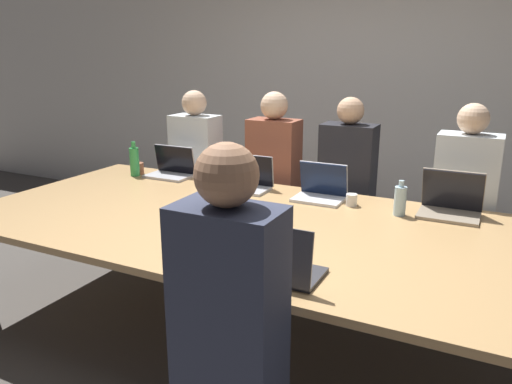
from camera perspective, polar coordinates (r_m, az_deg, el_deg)
name	(u,v)px	position (r m, az deg, el deg)	size (l,w,h in m)	color
ground_plane	(262,335)	(3.26, 0.72, -16.04)	(24.00, 24.00, 0.00)	#4C4742
curtain_wall	(369,86)	(4.94, 12.74, 11.74)	(12.00, 0.06, 2.80)	beige
conference_table	(263,230)	(2.95, 0.77, -4.36)	(3.67, 1.68, 0.75)	tan
laptop_near_midright	(280,264)	(2.20, 2.72, -8.19)	(0.34, 0.26, 0.27)	#333338
person_near_midright	(229,334)	(1.95, -3.09, -15.89)	(0.40, 0.24, 1.43)	#2D2D38
cup_near_midright	(229,257)	(2.35, -3.13, -7.40)	(0.08, 0.08, 0.10)	white
laptop_far_left	(172,168)	(4.05, -9.62, 2.76)	(0.36, 0.24, 0.24)	#B7B7BC
person_far_left	(197,175)	(4.35, -6.80, 1.93)	(0.40, 0.24, 1.41)	#2D2D38
cup_far_left	(138,168)	(4.19, -13.31, 2.65)	(0.09, 0.09, 0.09)	brown
bottle_far_left	(134,161)	(4.12, -13.72, 3.44)	(0.07, 0.07, 0.28)	green
laptop_far_center	(321,189)	(3.40, 7.42, 0.35)	(0.33, 0.24, 0.25)	silver
person_far_center	(346,192)	(3.88, 10.29, -0.04)	(0.40, 0.24, 1.40)	#2D2D38
cup_far_center	(352,200)	(3.30, 10.87, -0.89)	(0.07, 0.07, 0.08)	white
laptop_far_midleft	(248,179)	(3.63, -0.94, 1.46)	(0.35, 0.24, 0.24)	#B7B7BC
person_far_midleft	(274,182)	(4.08, 2.02, 1.18)	(0.40, 0.24, 1.42)	#2D2D38
laptop_far_right	(451,203)	(3.27, 21.34, -1.13)	(0.36, 0.28, 0.28)	gray
person_far_right	(462,211)	(3.66, 22.53, -1.97)	(0.40, 0.24, 1.40)	#2D2D38
bottle_far_right	(400,200)	(3.16, 16.15, -0.93)	(0.07, 0.07, 0.22)	#ADD1E0
stapler	(219,217)	(2.97, -4.23, -2.83)	(0.10, 0.16, 0.05)	black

